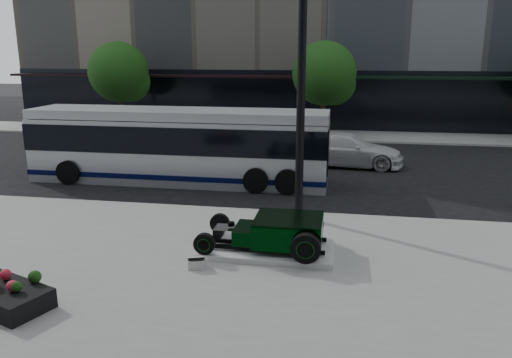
% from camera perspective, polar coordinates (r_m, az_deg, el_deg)
% --- Properties ---
extents(ground, '(120.00, 120.00, 0.00)m').
position_cam_1_polar(ground, '(18.31, 2.57, -2.00)').
color(ground, black).
rests_on(ground, ground).
extents(sidewalk_far, '(70.00, 4.00, 0.12)m').
position_cam_1_polar(sidewalk_far, '(31.92, 5.83, 5.06)').
color(sidewalk_far, gray).
rests_on(sidewalk_far, ground).
extents(street_trees, '(29.80, 3.80, 5.70)m').
position_cam_1_polar(street_trees, '(30.56, 8.06, 11.58)').
color(street_trees, black).
rests_on(street_trees, sidewalk_far).
extents(display_plinth, '(3.40, 1.80, 0.15)m').
position_cam_1_polar(display_plinth, '(13.02, 1.29, -7.99)').
color(display_plinth, silver).
rests_on(display_plinth, sidewalk_near).
extents(hot_rod, '(3.22, 2.00, 0.81)m').
position_cam_1_polar(hot_rod, '(12.80, 2.78, -5.99)').
color(hot_rod, black).
rests_on(hot_rod, display_plinth).
extents(info_plaque, '(0.48, 0.41, 0.31)m').
position_cam_1_polar(info_plaque, '(12.17, -6.84, -9.48)').
color(info_plaque, silver).
rests_on(info_plaque, sidewalk_near).
extents(lamppost, '(0.46, 0.46, 8.31)m').
position_cam_1_polar(lamppost, '(14.96, 5.17, 9.74)').
color(lamppost, black).
rests_on(lamppost, sidewalk_near).
extents(flower_planter, '(2.27, 1.68, 0.66)m').
position_cam_1_polar(flower_planter, '(11.61, -26.96, -11.62)').
color(flower_planter, black).
rests_on(flower_planter, sidewalk_near).
extents(transit_bus, '(12.12, 2.88, 2.92)m').
position_cam_1_polar(transit_bus, '(20.48, -8.78, 3.86)').
color(transit_bus, silver).
rests_on(transit_bus, ground).
extents(white_sedan, '(5.34, 2.43, 1.52)m').
position_cam_1_polar(white_sedan, '(23.48, 10.18, 3.32)').
color(white_sedan, silver).
rests_on(white_sedan, ground).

